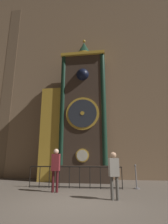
{
  "coord_description": "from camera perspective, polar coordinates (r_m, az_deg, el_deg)",
  "views": [
    {
      "loc": [
        1.15,
        -5.81,
        1.46
      ],
      "look_at": [
        -0.32,
        5.19,
        4.28
      ],
      "focal_mm": 28.0,
      "sensor_mm": 36.0,
      "label": 1
    }
  ],
  "objects": [
    {
      "name": "cathedral_back_wall",
      "position": [
        13.83,
        1.67,
        13.42
      ],
      "size": [
        24.0,
        0.32,
        15.79
      ],
      "color": "#997A5B",
      "rests_on": "ground_plane"
    },
    {
      "name": "ground_plane",
      "position": [
        6.11,
        -3.94,
        -28.05
      ],
      "size": [
        28.0,
        28.0,
        0.0
      ],
      "primitive_type": "plane",
      "color": "brown"
    },
    {
      "name": "railing_fence",
      "position": [
        8.86,
        -3.13,
        -20.13
      ],
      "size": [
        4.48,
        0.05,
        0.99
      ],
      "color": "black",
      "rests_on": "ground_plane"
    },
    {
      "name": "visitor_near",
      "position": [
        7.97,
        -9.24,
        -16.8
      ],
      "size": [
        0.34,
        0.23,
        1.78
      ],
      "rotation": [
        0.0,
        0.0,
        0.0
      ],
      "color": "#461518",
      "rests_on": "ground_plane"
    },
    {
      "name": "stanchion_post",
      "position": [
        9.09,
        16.7,
        -20.67
      ],
      "size": [
        0.28,
        0.28,
        1.08
      ],
      "color": "gray",
      "rests_on": "ground_plane"
    },
    {
      "name": "visitor_far",
      "position": [
        6.63,
        9.72,
        -18.3
      ],
      "size": [
        0.39,
        0.3,
        1.61
      ],
      "rotation": [
        0.0,
        0.0,
        0.28
      ],
      "color": "#58554F",
      "rests_on": "ground_plane"
    },
    {
      "name": "clock_tower",
      "position": [
        11.42,
        -2.04,
        -1.23
      ],
      "size": [
        4.42,
        1.85,
        9.73
      ],
      "color": "#423328",
      "rests_on": "ground_plane"
    }
  ]
}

